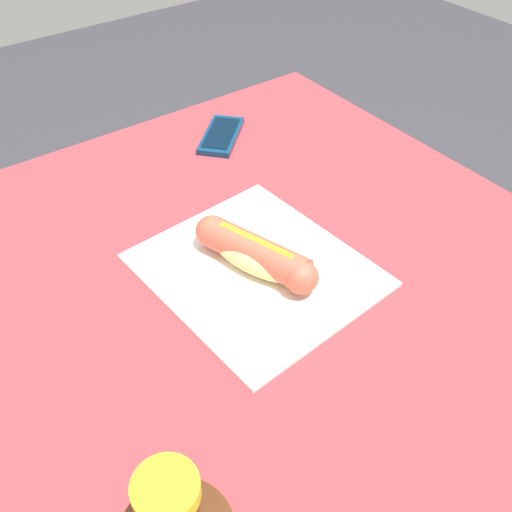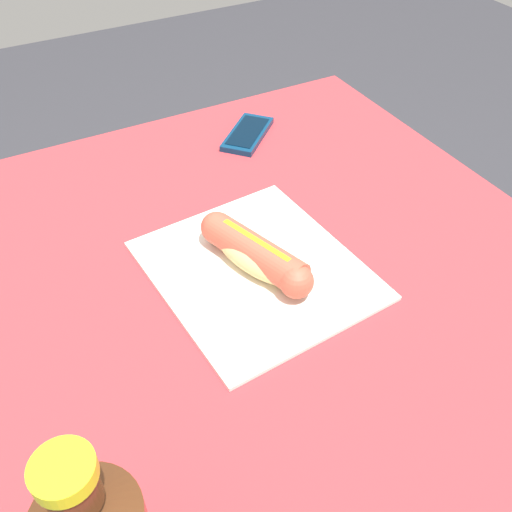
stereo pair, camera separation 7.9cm
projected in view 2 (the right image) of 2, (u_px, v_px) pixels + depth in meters
ground_plane at (269, 509)px, 1.31m from camera, size 6.00×6.00×0.00m
dining_table at (274, 343)px, 0.90m from camera, size 1.00×0.87×0.75m
paper_wrapper at (256, 270)px, 0.81m from camera, size 0.33×0.29×0.01m
hot_dog at (256, 254)px, 0.79m from camera, size 0.20×0.10×0.05m
cell_phone at (248, 134)px, 1.08m from camera, size 0.14×0.14×0.01m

